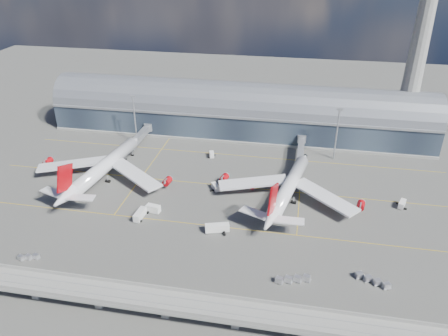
% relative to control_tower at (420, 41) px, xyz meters
% --- Properties ---
extents(ground, '(500.00, 500.00, 0.00)m').
position_rel_control_tower_xyz_m(ground, '(-85.00, -83.00, -51.64)').
color(ground, '#474744').
rests_on(ground, ground).
extents(taxi_lines, '(200.00, 80.12, 0.01)m').
position_rel_control_tower_xyz_m(taxi_lines, '(-85.00, -60.89, -51.63)').
color(taxi_lines, gold).
rests_on(taxi_lines, ground).
extents(terminal, '(200.00, 30.00, 28.00)m').
position_rel_control_tower_xyz_m(terminal, '(-85.00, -5.01, -40.30)').
color(terminal, '#202936').
rests_on(terminal, ground).
extents(control_tower, '(19.00, 19.00, 103.00)m').
position_rel_control_tower_xyz_m(control_tower, '(0.00, 0.00, 0.00)').
color(control_tower, gray).
rests_on(control_tower, ground).
extents(guideway, '(220.00, 8.50, 7.20)m').
position_rel_control_tower_xyz_m(guideway, '(-85.00, -138.00, -46.34)').
color(guideway, gray).
rests_on(guideway, ground).
extents(floodlight_mast_left, '(3.00, 0.70, 25.70)m').
position_rel_control_tower_xyz_m(floodlight_mast_left, '(-135.00, -28.00, -38.00)').
color(floodlight_mast_left, gray).
rests_on(floodlight_mast_left, ground).
extents(floodlight_mast_right, '(3.00, 0.70, 25.70)m').
position_rel_control_tower_xyz_m(floodlight_mast_right, '(-35.00, -28.00, -38.00)').
color(floodlight_mast_right, gray).
rests_on(floodlight_mast_right, ground).
extents(airliner_left, '(63.12, 66.38, 20.23)m').
position_rel_control_tower_xyz_m(airliner_left, '(-135.59, -67.71, -45.86)').
color(airliner_left, white).
rests_on(airliner_left, ground).
extents(airliner_right, '(59.92, 62.71, 20.01)m').
position_rel_control_tower_xyz_m(airliner_right, '(-54.74, -69.15, -46.45)').
color(airliner_right, white).
rests_on(airliner_right, ground).
extents(jet_bridge_left, '(4.40, 28.00, 7.25)m').
position_rel_control_tower_xyz_m(jet_bridge_left, '(-131.82, -29.88, -46.46)').
color(jet_bridge_left, gray).
rests_on(jet_bridge_left, ground).
extents(jet_bridge_right, '(4.40, 32.00, 7.25)m').
position_rel_control_tower_xyz_m(jet_bridge_right, '(-50.91, -31.82, -46.46)').
color(jet_bridge_right, gray).
rests_on(jet_bridge_right, ground).
extents(service_truck_0, '(3.05, 7.62, 3.09)m').
position_rel_control_tower_xyz_m(service_truck_0, '(-109.27, -93.10, -50.04)').
color(service_truck_0, silver).
rests_on(service_truck_0, ground).
extents(service_truck_1, '(5.82, 3.49, 3.17)m').
position_rel_control_tower_xyz_m(service_truck_1, '(-105.57, -88.38, -50.04)').
color(service_truck_1, silver).
rests_on(service_truck_1, ground).
extents(service_truck_2, '(9.13, 5.01, 3.18)m').
position_rel_control_tower_xyz_m(service_truck_2, '(-78.62, -96.14, -49.98)').
color(service_truck_2, silver).
rests_on(service_truck_2, ground).
extents(service_truck_3, '(3.85, 5.74, 2.59)m').
position_rel_control_tower_xyz_m(service_truck_3, '(-9.78, -66.51, -50.31)').
color(service_truck_3, silver).
rests_on(service_truck_3, ground).
extents(service_truck_4, '(3.18, 4.79, 2.55)m').
position_rel_control_tower_xyz_m(service_truck_4, '(-93.27, -37.08, -50.35)').
color(service_truck_4, silver).
rests_on(service_truck_4, ground).
extents(service_truck_5, '(4.55, 5.44, 2.52)m').
position_rel_control_tower_xyz_m(service_truck_5, '(-85.28, -67.14, -50.35)').
color(service_truck_5, silver).
rests_on(service_truck_5, ground).
extents(cargo_train_0, '(7.35, 3.68, 1.62)m').
position_rel_control_tower_xyz_m(cargo_train_0, '(-137.41, -122.76, -50.79)').
color(cargo_train_0, gray).
rests_on(cargo_train_0, ground).
extents(cargo_train_1, '(10.97, 6.00, 1.86)m').
position_rel_control_tower_xyz_m(cargo_train_1, '(-25.97, -113.26, -50.66)').
color(cargo_train_1, gray).
rests_on(cargo_train_1, ground).
extents(cargo_train_2, '(11.43, 4.96, 1.90)m').
position_rel_control_tower_xyz_m(cargo_train_2, '(-50.32, -117.33, -50.65)').
color(cargo_train_2, gray).
rests_on(cargo_train_2, ground).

